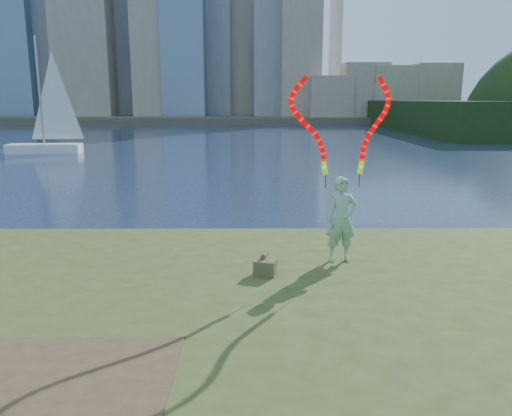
{
  "coord_description": "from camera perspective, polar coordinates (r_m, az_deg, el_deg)",
  "views": [
    {
      "loc": [
        0.39,
        -8.41,
        4.21
      ],
      "look_at": [
        0.46,
        1.0,
        2.15
      ],
      "focal_mm": 35.0,
      "sensor_mm": 36.0,
      "label": 1
    }
  ],
  "objects": [
    {
      "name": "ground",
      "position": [
        9.41,
        -2.82,
        -14.24
      ],
      "size": [
        320.0,
        320.0,
        0.0
      ],
      "primitive_type": "plane",
      "color": "#192640",
      "rests_on": "ground"
    },
    {
      "name": "grassy_knoll",
      "position": [
        7.25,
        -3.65,
        -19.96
      ],
      "size": [
        20.0,
        18.0,
        0.8
      ],
      "color": "#384719",
      "rests_on": "ground"
    },
    {
      "name": "dirt_patch",
      "position": [
        6.74,
        -24.37,
        -19.14
      ],
      "size": [
        3.2,
        3.0,
        0.02
      ],
      "primitive_type": "cube",
      "color": "#47331E",
      "rests_on": "grassy_knoll"
    },
    {
      "name": "far_shore",
      "position": [
        103.48,
        -0.59,
        10.33
      ],
      "size": [
        320.0,
        40.0,
        1.2
      ],
      "primitive_type": "cube",
      "color": "#484334",
      "rests_on": "ground"
    },
    {
      "name": "woman_with_ribbons",
      "position": [
        10.64,
        9.83,
        1.22
      ],
      "size": [
        2.12,
        0.51,
        4.19
      ],
      "rotation": [
        0.0,
        0.0,
        0.11
      ],
      "color": "#1D723E",
      "rests_on": "grassy_knoll"
    },
    {
      "name": "canvas_bag",
      "position": [
        9.92,
        1.05,
        -6.74
      ],
      "size": [
        0.49,
        0.55,
        0.4
      ],
      "rotation": [
        0.0,
        0.0,
        -0.29
      ],
      "color": "#474028",
      "rests_on": "grassy_knoll"
    },
    {
      "name": "sailboat",
      "position": [
        43.17,
        -22.75,
        7.85
      ],
      "size": [
        5.99,
        2.23,
        9.01
      ],
      "rotation": [
        0.0,
        0.0,
        0.08
      ],
      "color": "silver",
      "rests_on": "ground"
    }
  ]
}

